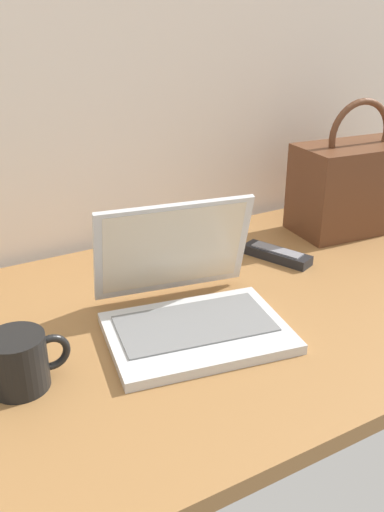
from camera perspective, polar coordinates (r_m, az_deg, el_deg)
desk at (r=1.07m, az=1.48°, el=-6.24°), size 1.60×0.76×0.03m
laptop at (r=0.99m, az=-0.36°, el=-4.77°), size 0.35×0.33×0.21m
coffee_mug at (r=0.88m, az=-17.39°, el=-10.31°), size 0.13×0.09×0.09m
remote_control_near at (r=1.25m, az=-3.88°, el=-0.03°), size 0.09×0.17×0.02m
remote_control_far at (r=1.27m, az=8.78°, el=0.16°), size 0.10×0.17×0.02m
handbag at (r=1.46m, az=16.37°, el=7.05°), size 0.31×0.19×0.33m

